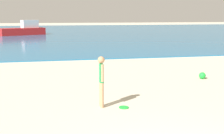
% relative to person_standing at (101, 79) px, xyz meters
% --- Properties ---
extents(water, '(160.00, 60.00, 0.06)m').
position_rel_person_standing_xyz_m(water, '(0.79, 38.91, -0.84)').
color(water, '#1E6B9E').
rests_on(water, ground).
extents(person_standing, '(0.20, 0.35, 1.53)m').
position_rel_person_standing_xyz_m(person_standing, '(0.00, 0.00, 0.00)').
color(person_standing, tan).
rests_on(person_standing, ground).
extents(frisbee, '(0.29, 0.29, 0.03)m').
position_rel_person_standing_xyz_m(frisbee, '(0.63, -0.21, -0.86)').
color(frisbee, green).
rests_on(frisbee, ground).
extents(boat_far, '(6.15, 4.22, 2.01)m').
position_rel_person_standing_xyz_m(boat_far, '(-5.59, 31.98, -0.11)').
color(boat_far, red).
rests_on(boat_far, water).
extents(beach_ball, '(0.29, 0.29, 0.29)m').
position_rel_person_standing_xyz_m(beach_ball, '(4.85, 2.85, -0.72)').
color(beach_ball, green).
rests_on(beach_ball, ground).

